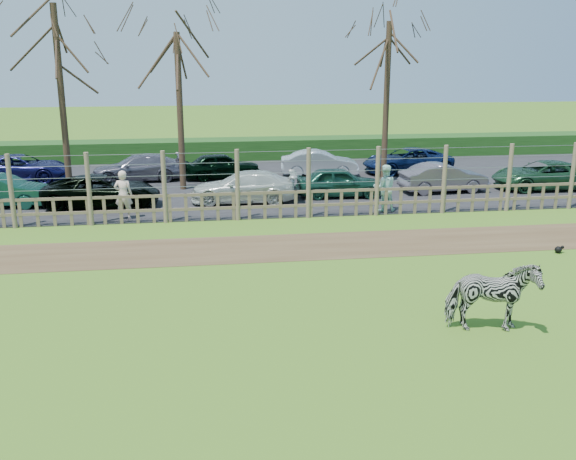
{
  "coord_description": "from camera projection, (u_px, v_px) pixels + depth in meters",
  "views": [
    {
      "loc": [
        -1.3,
        -13.88,
        5.67
      ],
      "look_at": [
        1.0,
        2.5,
        1.1
      ],
      "focal_mm": 40.0,
      "sensor_mm": 36.0,
      "label": 1
    }
  ],
  "objects": [
    {
      "name": "ground",
      "position": [
        260.0,
        305.0,
        14.93
      ],
      "size": [
        120.0,
        120.0,
        0.0
      ],
      "primitive_type": "plane",
      "color": "olive",
      "rests_on": "ground"
    },
    {
      "name": "dirt_strip",
      "position": [
        246.0,
        249.0,
        19.23
      ],
      "size": [
        34.0,
        2.8,
        0.01
      ],
      "primitive_type": "cube",
      "color": "brown",
      "rests_on": "ground"
    },
    {
      "name": "asphalt",
      "position": [
        229.0,
        184.0,
        28.77
      ],
      "size": [
        44.0,
        13.0,
        0.04
      ],
      "primitive_type": "cube",
      "color": "#232326",
      "rests_on": "ground"
    },
    {
      "name": "hedge",
      "position": [
        222.0,
        149.0,
        35.31
      ],
      "size": [
        46.0,
        2.0,
        1.1
      ],
      "primitive_type": "cube",
      "color": "#1E4716",
      "rests_on": "ground"
    },
    {
      "name": "fence",
      "position": [
        238.0,
        198.0,
        22.35
      ],
      "size": [
        30.16,
        0.16,
        2.5
      ],
      "color": "brown",
      "rests_on": "ground"
    },
    {
      "name": "tree_left",
      "position": [
        58.0,
        55.0,
        24.5
      ],
      "size": [
        4.8,
        4.8,
        7.88
      ],
      "color": "#3D2B1E",
      "rests_on": "ground"
    },
    {
      "name": "tree_mid",
      "position": [
        178.0,
        73.0,
        26.25
      ],
      "size": [
        4.8,
        4.8,
        6.83
      ],
      "color": "#3D2B1E",
      "rests_on": "ground"
    },
    {
      "name": "tree_right",
      "position": [
        388.0,
        63.0,
        27.84
      ],
      "size": [
        4.8,
        4.8,
        7.35
      ],
      "color": "#3D2B1E",
      "rests_on": "ground"
    },
    {
      "name": "zebra",
      "position": [
        492.0,
        297.0,
        13.34
      ],
      "size": [
        1.95,
        1.11,
        1.56
      ],
      "primitive_type": "imported",
      "rotation": [
        0.0,
        0.0,
        1.42
      ],
      "color": "gray",
      "rests_on": "ground"
    },
    {
      "name": "visitor_a",
      "position": [
        123.0,
        195.0,
        22.35
      ],
      "size": [
        0.68,
        0.49,
        1.72
      ],
      "primitive_type": "imported",
      "rotation": [
        0.0,
        0.0,
        3.01
      ],
      "color": "beige",
      "rests_on": "asphalt"
    },
    {
      "name": "visitor_b",
      "position": [
        385.0,
        188.0,
        23.49
      ],
      "size": [
        0.92,
        0.76,
        1.72
      ],
      "primitive_type": "imported",
      "rotation": [
        0.0,
        0.0,
        3.01
      ],
      "color": "#BBEEE0",
      "rests_on": "asphalt"
    },
    {
      "name": "crow",
      "position": [
        559.0,
        249.0,
        18.81
      ],
      "size": [
        0.28,
        0.2,
        0.22
      ],
      "color": "black",
      "rests_on": "ground"
    },
    {
      "name": "car_1",
      "position": [
        2.0,
        191.0,
        24.24
      ],
      "size": [
        3.75,
        1.64,
        1.2
      ],
      "primitive_type": "imported",
      "rotation": [
        0.0,
        0.0,
        1.47
      ],
      "color": "#154737",
      "rests_on": "asphalt"
    },
    {
      "name": "car_2",
      "position": [
        102.0,
        191.0,
        24.21
      ],
      "size": [
        4.42,
        2.21,
        1.2
      ],
      "primitive_type": "imported",
      "rotation": [
        0.0,
        0.0,
        1.52
      ],
      "color": "black",
      "rests_on": "asphalt"
    },
    {
      "name": "car_3",
      "position": [
        244.0,
        187.0,
        24.98
      ],
      "size": [
        4.28,
        2.06,
        1.2
      ],
      "primitive_type": "imported",
      "rotation": [
        0.0,
        0.0,
        4.62
      ],
      "color": "silver",
      "rests_on": "asphalt"
    },
    {
      "name": "car_4",
      "position": [
        339.0,
        182.0,
        25.93
      ],
      "size": [
        3.59,
        1.61,
        1.2
      ],
      "primitive_type": "imported",
      "rotation": [
        0.0,
        0.0,
        1.52
      ],
      "color": "#184332",
      "rests_on": "asphalt"
    },
    {
      "name": "car_5",
      "position": [
        444.0,
        178.0,
        26.8
      ],
      "size": [
        3.72,
        1.5,
        1.2
      ],
      "primitive_type": "imported",
      "rotation": [
        0.0,
        0.0,
        1.63
      ],
      "color": "#5D5760",
      "rests_on": "asphalt"
    },
    {
      "name": "car_6",
      "position": [
        544.0,
        175.0,
        27.4
      ],
      "size": [
        4.39,
        2.14,
        1.2
      ],
      "primitive_type": "imported",
      "rotation": [
        0.0,
        0.0,
        4.68
      ],
      "color": "#224F2D",
      "rests_on": "asphalt"
    },
    {
      "name": "car_8",
      "position": [
        21.0,
        168.0,
        29.12
      ],
      "size": [
        4.38,
        2.14,
        1.2
      ],
      "primitive_type": "imported",
      "rotation": [
        0.0,
        0.0,
        1.54
      ],
      "color": "#111245",
      "rests_on": "asphalt"
    },
    {
      "name": "car_9",
      "position": [
        138.0,
        168.0,
        29.12
      ],
      "size": [
        4.3,
        2.15,
        1.2
      ],
      "primitive_type": "imported",
      "rotation": [
        0.0,
        0.0,
        4.83
      ],
      "color": "slate",
      "rests_on": "asphalt"
    },
    {
      "name": "car_10",
      "position": [
        222.0,
        166.0,
        29.67
      ],
      "size": [
        3.68,
        1.86,
        1.2
      ],
      "primitive_type": "imported",
      "rotation": [
        0.0,
        0.0,
        1.7
      ],
      "color": "black",
      "rests_on": "asphalt"
    },
    {
      "name": "car_11",
      "position": [
        319.0,
        163.0,
        30.34
      ],
      "size": [
        3.76,
        1.68,
        1.2
      ],
      "primitive_type": "imported",
      "rotation": [
        0.0,
        0.0,
        1.46
      ],
      "color": "#B6BAC1",
      "rests_on": "asphalt"
    },
    {
      "name": "car_12",
      "position": [
        407.0,
        161.0,
        31.07
      ],
      "size": [
        4.48,
        2.37,
        1.2
      ],
      "primitive_type": "imported",
      "rotation": [
        0.0,
        0.0,
        4.8
      ],
      "color": "#0E1D46",
      "rests_on": "asphalt"
    }
  ]
}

